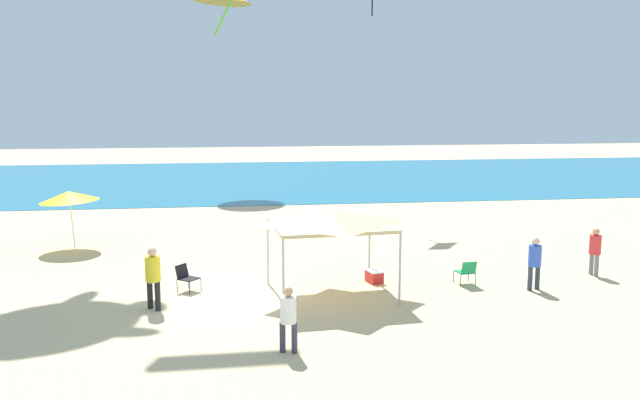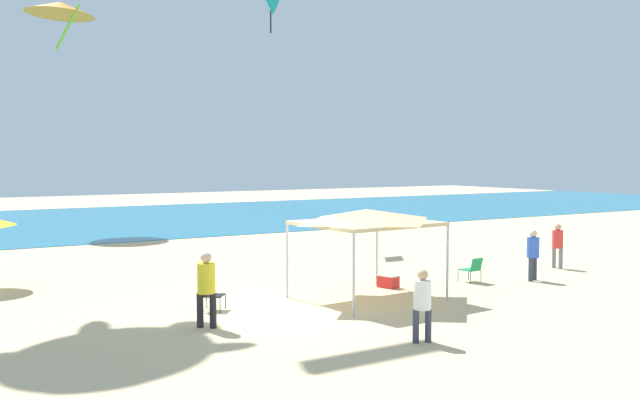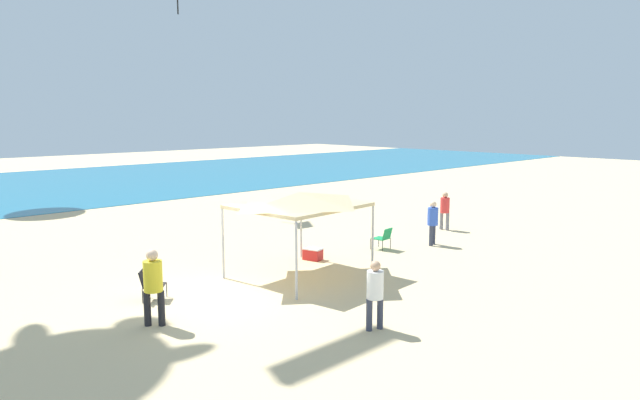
% 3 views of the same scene
% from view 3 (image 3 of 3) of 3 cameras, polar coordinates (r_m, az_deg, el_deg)
% --- Properties ---
extents(ground, '(120.00, 120.00, 0.10)m').
position_cam_3_polar(ground, '(15.97, -9.80, -9.49)').
color(ground, '#D6BC8C').
extents(canopy_tent, '(3.74, 3.41, 2.59)m').
position_cam_3_polar(canopy_tent, '(16.92, -2.17, 0.01)').
color(canopy_tent, '#B7B7BC').
rests_on(canopy_tent, ground).
extents(folding_chair_near_cooler, '(0.60, 0.68, 0.82)m').
position_cam_3_polar(folding_chair_near_cooler, '(20.73, 6.45, -3.74)').
color(folding_chair_near_cooler, black).
rests_on(folding_chair_near_cooler, ground).
extents(folding_chair_facing_ocean, '(0.81, 0.79, 0.82)m').
position_cam_3_polar(folding_chair_facing_ocean, '(15.70, -16.87, -8.05)').
color(folding_chair_facing_ocean, black).
rests_on(folding_chair_facing_ocean, ground).
extents(cooler_box, '(0.56, 0.71, 0.40)m').
position_cam_3_polar(cooler_box, '(19.23, -0.73, -5.48)').
color(cooler_box, red).
rests_on(cooler_box, ground).
extents(person_beachcomber, '(0.42, 0.39, 1.62)m').
position_cam_3_polar(person_beachcomber, '(12.97, 5.60, -9.01)').
color(person_beachcomber, '#33384C').
rests_on(person_beachcomber, ground).
extents(person_watching_sky, '(0.39, 0.44, 1.64)m').
position_cam_3_polar(person_watching_sky, '(24.65, 12.54, -0.77)').
color(person_watching_sky, slate).
rests_on(person_watching_sky, ground).
extents(person_far_stroller, '(0.44, 0.40, 1.69)m').
position_cam_3_polar(person_far_stroller, '(21.64, 11.36, -1.94)').
color(person_far_stroller, '#33384C').
rests_on(person_far_stroller, ground).
extents(person_near_umbrella, '(0.43, 0.43, 1.83)m').
position_cam_3_polar(person_near_umbrella, '(13.67, -16.56, -7.89)').
color(person_near_umbrella, black).
rests_on(person_near_umbrella, ground).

